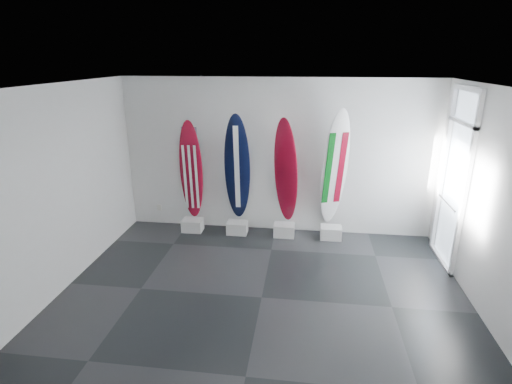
# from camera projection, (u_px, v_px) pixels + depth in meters

# --- Properties ---
(floor) EXTENTS (6.00, 6.00, 0.00)m
(floor) POSITION_uv_depth(u_px,v_px,m) (262.00, 298.00, 5.87)
(floor) COLOR black
(floor) RESTS_ON ground
(ceiling) EXTENTS (6.00, 6.00, 0.00)m
(ceiling) POSITION_uv_depth(u_px,v_px,m) (263.00, 87.00, 4.90)
(ceiling) COLOR white
(ceiling) RESTS_ON wall_back
(wall_back) EXTENTS (6.00, 0.00, 6.00)m
(wall_back) POSITION_uv_depth(u_px,v_px,m) (277.00, 157.00, 7.73)
(wall_back) COLOR silver
(wall_back) RESTS_ON ground
(wall_front) EXTENTS (6.00, 0.00, 6.00)m
(wall_front) POSITION_uv_depth(u_px,v_px,m) (225.00, 314.00, 3.03)
(wall_front) COLOR silver
(wall_front) RESTS_ON ground
(wall_left) EXTENTS (0.00, 5.00, 5.00)m
(wall_left) POSITION_uv_depth(u_px,v_px,m) (55.00, 192.00, 5.75)
(wall_left) COLOR silver
(wall_left) RESTS_ON ground
(wall_right) EXTENTS (0.00, 5.00, 5.00)m
(wall_right) POSITION_uv_depth(u_px,v_px,m) (499.00, 212.00, 5.02)
(wall_right) COLOR silver
(wall_right) RESTS_ON ground
(display_block_usa) EXTENTS (0.40, 0.30, 0.24)m
(display_block_usa) POSITION_uv_depth(u_px,v_px,m) (193.00, 225.00, 8.07)
(display_block_usa) COLOR silver
(display_block_usa) RESTS_ON floor
(surfboard_usa) EXTENTS (0.46, 0.25, 2.00)m
(surfboard_usa) POSITION_uv_depth(u_px,v_px,m) (191.00, 171.00, 7.81)
(surfboard_usa) COLOR maroon
(surfboard_usa) RESTS_ON display_block_usa
(display_block_navy) EXTENTS (0.40, 0.30, 0.24)m
(display_block_navy) POSITION_uv_depth(u_px,v_px,m) (237.00, 228.00, 7.96)
(display_block_navy) COLOR silver
(display_block_navy) RESTS_ON floor
(surfboard_navy) EXTENTS (0.52, 0.49, 2.16)m
(surfboard_navy) POSITION_uv_depth(u_px,v_px,m) (237.00, 168.00, 7.67)
(surfboard_navy) COLOR black
(surfboard_navy) RESTS_ON display_block_navy
(display_block_swiss) EXTENTS (0.40, 0.30, 0.24)m
(display_block_swiss) POSITION_uv_depth(u_px,v_px,m) (284.00, 230.00, 7.85)
(display_block_swiss) COLOR silver
(display_block_swiss) RESTS_ON floor
(surfboard_swiss) EXTENTS (0.58, 0.53, 2.10)m
(surfboard_swiss) POSITION_uv_depth(u_px,v_px,m) (286.00, 172.00, 7.57)
(surfboard_swiss) COLOR maroon
(surfboard_swiss) RESTS_ON display_block_swiss
(display_block_italy) EXTENTS (0.40, 0.30, 0.24)m
(display_block_italy) POSITION_uv_depth(u_px,v_px,m) (331.00, 232.00, 7.74)
(display_block_italy) COLOR silver
(display_block_italy) RESTS_ON floor
(surfboard_italy) EXTENTS (0.64, 0.58, 2.28)m
(surfboard_italy) POSITION_uv_depth(u_px,v_px,m) (335.00, 169.00, 7.43)
(surfboard_italy) COLOR white
(surfboard_italy) RESTS_ON display_block_italy
(wall_outlet) EXTENTS (0.09, 0.02, 0.13)m
(wall_outlet) POSITION_uv_depth(u_px,v_px,m) (159.00, 207.00, 8.38)
(wall_outlet) COLOR silver
(wall_outlet) RESTS_ON wall_back
(glass_door) EXTENTS (0.12, 1.16, 2.85)m
(glass_door) POSITION_uv_depth(u_px,v_px,m) (454.00, 181.00, 6.50)
(glass_door) COLOR white
(glass_door) RESTS_ON floor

